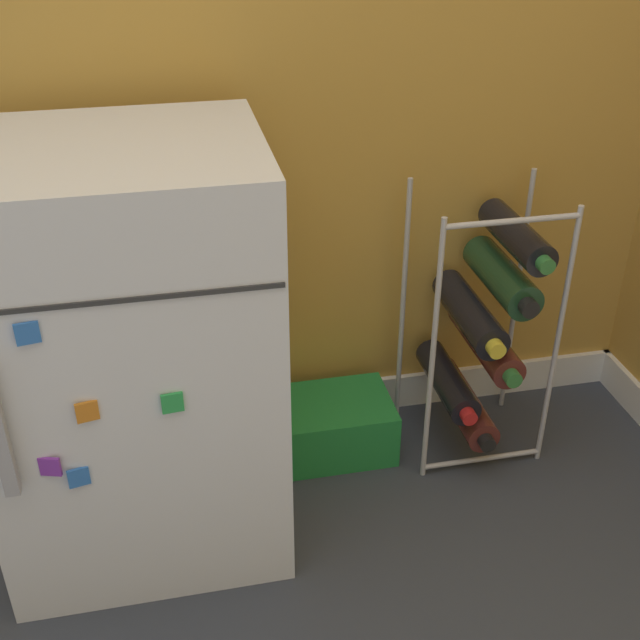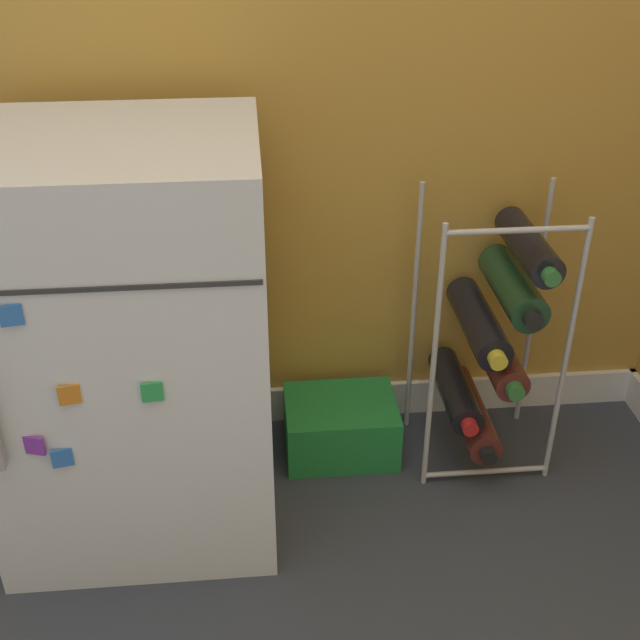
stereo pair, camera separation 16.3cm
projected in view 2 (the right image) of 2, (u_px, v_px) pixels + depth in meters
ground_plane at (234, 585)px, 1.56m from camera, size 14.00×14.00×0.00m
mini_fridge at (131, 345)px, 1.55m from camera, size 0.52×0.48×0.82m
wine_rack at (489, 338)px, 1.76m from camera, size 0.29×0.31×0.64m
soda_box at (341, 426)px, 1.88m from camera, size 0.26×0.20×0.13m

